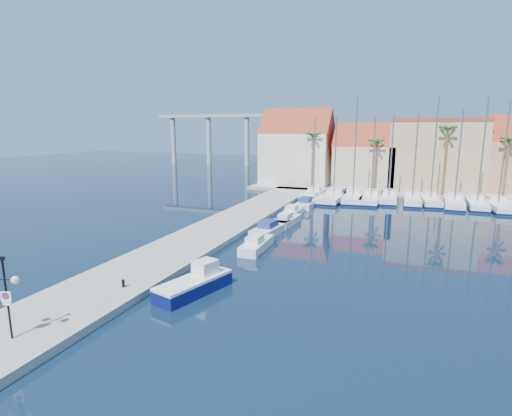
{
  "coord_description": "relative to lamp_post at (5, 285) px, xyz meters",
  "views": [
    {
      "loc": [
        8.76,
        -23.67,
        10.41
      ],
      "look_at": [
        -4.4,
        11.11,
        3.0
      ],
      "focal_mm": 28.0,
      "sensor_mm": 36.0,
      "label": 1
    }
  ],
  "objects": [
    {
      "name": "viaduct",
      "position": [
        -30.61,
        93.37,
        7.04
      ],
      "size": [
        48.0,
        2.2,
        14.45
      ],
      "color": "#9E9E99",
      "rests_on": "ground"
    },
    {
      "name": "ground",
      "position": [
        8.46,
        11.37,
        -3.21
      ],
      "size": [
        260.0,
        260.0,
        0.0
      ],
      "primitive_type": "plane",
      "color": "black",
      "rests_on": "ground"
    },
    {
      "name": "quay_west",
      "position": [
        -0.54,
        24.87,
        -2.96
      ],
      "size": [
        6.0,
        77.0,
        0.5
      ],
      "primitive_type": "cube",
      "color": "gray",
      "rests_on": "ground"
    },
    {
      "name": "sailboat_0",
      "position": [
        4.17,
        47.38,
        -2.62
      ],
      "size": [
        2.5,
        9.39,
        12.03
      ],
      "rotation": [
        0.0,
        0.0,
        -0.0
      ],
      "color": "white",
      "rests_on": "ground"
    },
    {
      "name": "sailboat_6",
      "position": [
        20.57,
        48.12,
        -2.56
      ],
      "size": [
        2.99,
        8.84,
        14.55
      ],
      "rotation": [
        0.0,
        0.0,
        0.08
      ],
      "color": "white",
      "rests_on": "ground"
    },
    {
      "name": "fishing_boat",
      "position": [
        4.99,
        9.0,
        -2.57
      ],
      "size": [
        3.27,
        5.76,
        1.91
      ],
      "rotation": [
        0.0,
        0.0,
        -0.28
      ],
      "color": "#0D1250",
      "rests_on": "ground"
    },
    {
      "name": "shore_north",
      "position": [
        18.46,
        59.37,
        -2.96
      ],
      "size": [
        54.0,
        16.0,
        0.5
      ],
      "primitive_type": "cube",
      "color": "gray",
      "rests_on": "ground"
    },
    {
      "name": "building_1",
      "position": [
        10.46,
        58.37,
        2.09
      ],
      "size": [
        10.3,
        8.0,
        11.0
      ],
      "color": "tan",
      "rests_on": "shore_north"
    },
    {
      "name": "motorboat_west_4",
      "position": [
        4.81,
        39.72,
        -2.7
      ],
      "size": [
        2.17,
        6.24,
        1.4
      ],
      "rotation": [
        0.0,
        0.0,
        0.03
      ],
      "color": "white",
      "rests_on": "ground"
    },
    {
      "name": "sailboat_2",
      "position": [
        10.09,
        47.2,
        -2.6
      ],
      "size": [
        3.58,
        10.81,
        14.7
      ],
      "rotation": [
        0.0,
        0.0,
        0.07
      ],
      "color": "white",
      "rests_on": "ground"
    },
    {
      "name": "palm_2",
      "position": [
        22.46,
        53.37,
        6.81
      ],
      "size": [
        2.6,
        2.6,
        11.15
      ],
      "color": "brown",
      "rests_on": "shore_north"
    },
    {
      "name": "lamp_post",
      "position": [
        0.0,
        0.0,
        0.0
      ],
      "size": [
        1.36,
        0.66,
        4.12
      ],
      "rotation": [
        0.0,
        0.0,
        0.29
      ],
      "color": "black",
      "rests_on": "quay_west"
    },
    {
      "name": "motorboat_west_2",
      "position": [
        5.27,
        28.79,
        -2.7
      ],
      "size": [
        1.99,
        5.23,
        1.4
      ],
      "rotation": [
        0.0,
        0.0,
        -0.07
      ],
      "color": "white",
      "rests_on": "ground"
    },
    {
      "name": "palm_1",
      "position": [
        12.46,
        53.37,
        4.93
      ],
      "size": [
        2.6,
        2.6,
        9.15
      ],
      "color": "brown",
      "rests_on": "shore_north"
    },
    {
      "name": "sailboat_9",
      "position": [
        28.69,
        47.4,
        -2.61
      ],
      "size": [
        3.53,
        10.31,
        13.85
      ],
      "rotation": [
        0.0,
        0.0,
        0.09
      ],
      "color": "white",
      "rests_on": "ground"
    },
    {
      "name": "bollard",
      "position": [
        0.86,
        7.08,
        -2.46
      ],
      "size": [
        0.2,
        0.2,
        0.5
      ],
      "primitive_type": "cylinder",
      "color": "black",
      "rests_on": "quay_west"
    },
    {
      "name": "palm_0",
      "position": [
        2.46,
        53.37,
        5.87
      ],
      "size": [
        2.6,
        2.6,
        10.15
      ],
      "color": "brown",
      "rests_on": "shore_north"
    },
    {
      "name": "motorboat_west_1",
      "position": [
        4.72,
        24.81,
        -2.7
      ],
      "size": [
        2.58,
        6.3,
        1.4
      ],
      "rotation": [
        0.0,
        0.0,
        -0.1
      ],
      "color": "white",
      "rests_on": "ground"
    },
    {
      "name": "motorboat_west_3",
      "position": [
        4.64,
        33.52,
        -2.7
      ],
      "size": [
        1.85,
        5.49,
        1.4
      ],
      "rotation": [
        0.0,
        0.0,
        0.02
      ],
      "color": "white",
      "rests_on": "ground"
    },
    {
      "name": "building_2",
      "position": [
        21.46,
        59.37,
        3.05
      ],
      "size": [
        14.2,
        10.2,
        11.5
      ],
      "color": "tan",
      "rests_on": "shore_north"
    },
    {
      "name": "building_0",
      "position": [
        -1.54,
        58.37,
        3.32
      ],
      "size": [
        12.3,
        9.0,
        13.5
      ],
      "color": "beige",
      "rests_on": "shore_north"
    },
    {
      "name": "sailboat_7",
      "position": [
        23.6,
        47.35,
        -2.6
      ],
      "size": [
        3.0,
        9.38,
        12.85
      ],
      "rotation": [
        0.0,
        0.0,
        -0.06
      ],
      "color": "white",
      "rests_on": "ground"
    },
    {
      "name": "palm_3",
      "position": [
        30.46,
        53.37,
        5.4
      ],
      "size": [
        2.6,
        2.6,
        9.65
      ],
      "color": "brown",
      "rests_on": "shore_north"
    },
    {
      "name": "sailboat_3",
      "position": [
        12.72,
        47.05,
        -2.63
      ],
      "size": [
        2.92,
        10.03,
        12.15
      ],
      "rotation": [
        0.0,
        0.0,
        -0.03
      ],
      "color": "white",
      "rests_on": "ground"
    },
    {
      "name": "sailboat_4",
      "position": [
        15.06,
        48.14,
        -2.61
      ],
      "size": [
        2.5,
        9.08,
        12.2
      ],
      "rotation": [
        0.0,
        0.0,
        0.01
      ],
      "color": "white",
      "rests_on": "ground"
    },
    {
      "name": "sailboat_1",
      "position": [
        7.45,
        46.73,
        -2.65
      ],
      "size": [
        3.86,
        12.15,
        11.98
      ],
      "rotation": [
        0.0,
        0.0,
        -0.06
      ],
      "color": "white",
      "rests_on": "ground"
    },
    {
      "name": "motorboat_west_0",
      "position": [
        5.42,
        18.97,
        -2.7
      ],
      "size": [
        1.74,
        5.12,
        1.4
      ],
      "rotation": [
        0.0,
        0.0,
        0.02
      ],
      "color": "white",
      "rests_on": "ground"
    },
    {
      "name": "motorboat_west_5",
      "position": [
        4.82,
        44.12,
        -2.7
      ],
      "size": [
        1.84,
        5.08,
        1.4
      ],
      "rotation": [
        0.0,
        0.0,
        -0.05
      ],
      "color": "white",
      "rests_on": "ground"
    },
    {
      "name": "sailboat_8",
      "position": [
        26.33,
        47.43,
        -2.56
      ],
      "size": [
        2.59,
        8.77,
        14.37
      ],
      "rotation": [
        0.0,
        0.0,
        -0.03
      ],
      "color": "white",
      "rests_on": "ground"
    },
    {
      "name": "sailboat_5",
      "position": [
        18.22,
        47.57,
        -2.59
      ],
      "size": [
        2.46,
        8.59,
        12.67
      ],
      "rotation": [
        0.0,
        0.0,
        0.02
      ],
      "color": "white",
      "rests_on": "ground"
    }
  ]
}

